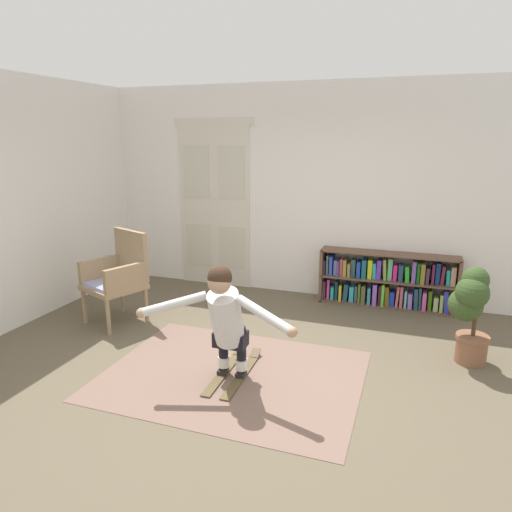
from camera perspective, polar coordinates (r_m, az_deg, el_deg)
The scene contains 10 objects.
ground_plane at distance 4.53m, azimuth -1.37°, elevation -14.53°, with size 7.20×7.20×0.00m, color brown.
back_wall at distance 6.50m, azimuth 6.72°, elevation 7.78°, with size 6.00×0.10×2.90m, color silver.
side_wall_left at distance 6.07m, azimuth -27.68°, elevation 5.76°, with size 0.10×6.00×2.90m, color silver.
double_door at distance 6.93m, azimuth -5.08°, elevation 6.39°, with size 1.22×0.05×2.45m.
rug at distance 4.56m, azimuth -2.87°, elevation -14.31°, with size 2.39×1.82×0.01m, color #785D50.
bookshelf at distance 6.38m, azimuth 15.78°, elevation -3.10°, with size 1.76×0.30×0.73m.
wicker_chair at distance 5.82m, azimuth -16.47°, elevation -2.23°, with size 0.78×0.78×1.10m.
potted_plant at distance 4.98m, azimuth 24.77°, elevation -5.96°, with size 0.43×0.42×1.00m.
skis_pair at distance 4.57m, azimuth -2.73°, elevation -13.92°, with size 0.30×0.94×0.07m.
person_skier at distance 4.14m, azimuth -3.76°, elevation -7.32°, with size 1.43×0.60×1.08m.
Camera 1 is at (1.41, -3.70, 2.19)m, focal length 32.67 mm.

